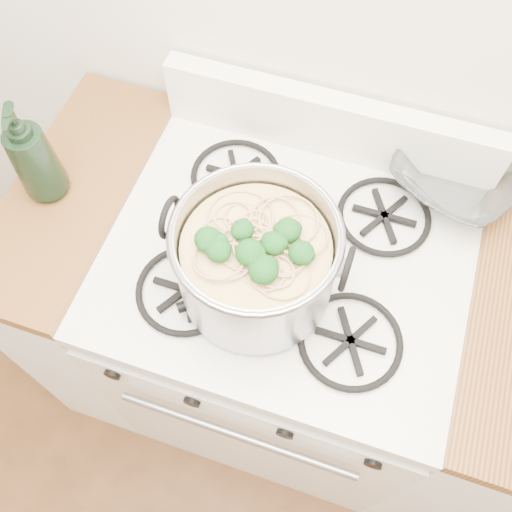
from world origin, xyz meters
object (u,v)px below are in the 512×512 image
object	(u,v)px
glass_bowl	(455,179)
bottle	(31,153)
stock_pot	(256,262)
gas_range	(280,335)
spatula	(298,265)

from	to	relation	value
glass_bowl	bottle	xyz separation A→B (m)	(-0.84, -0.30, 0.11)
stock_pot	gas_range	bearing A→B (deg)	68.12
spatula	stock_pot	bearing A→B (deg)	-88.05
gas_range	spatula	xyz separation A→B (m)	(0.03, -0.03, 0.50)
stock_pot	bottle	world-z (taller)	bottle
gas_range	spatula	bearing A→B (deg)	-47.82
gas_range	spatula	distance (m)	0.50
spatula	gas_range	bearing A→B (deg)	-178.15
gas_range	spatula	world-z (taller)	spatula
gas_range	stock_pot	world-z (taller)	stock_pot
stock_pot	bottle	bearing A→B (deg)	171.20
bottle	gas_range	bearing A→B (deg)	-22.40
gas_range	spatula	size ratio (longest dim) A/B	2.98
gas_range	glass_bowl	world-z (taller)	glass_bowl
spatula	glass_bowl	world-z (taller)	glass_bowl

